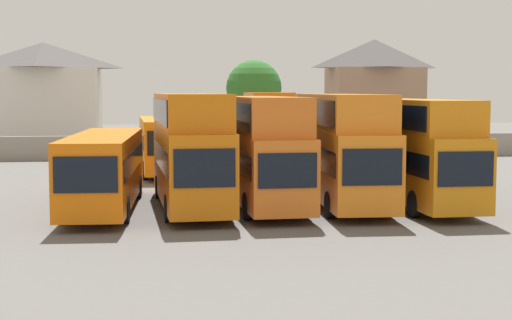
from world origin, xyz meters
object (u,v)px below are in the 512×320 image
(bus_5, at_px, (411,145))
(house_terrace_centre, at_px, (374,92))
(bus_6, at_px, (163,142))
(bus_4, at_px, (342,143))
(bus_9, at_px, (306,140))
(bus_2, at_px, (190,144))
(bus_1, at_px, (104,167))
(bus_8, at_px, (267,127))
(bus_7, at_px, (191,142))
(house_terrace_left, at_px, (44,96))
(tree_left_of_lot, at_px, (254,89))
(bus_3, at_px, (261,145))

(bus_5, relative_size, house_terrace_centre, 1.22)
(bus_5, bearing_deg, bus_6, -143.96)
(bus_4, height_order, bus_9, bus_4)
(bus_2, relative_size, house_terrace_centre, 1.14)
(bus_1, relative_size, bus_8, 1.01)
(bus_6, bearing_deg, bus_7, 91.37)
(bus_8, bearing_deg, bus_5, 20.00)
(bus_5, distance_m, house_terrace_left, 40.08)
(bus_2, height_order, house_terrace_centre, house_terrace_centre)
(bus_7, xyz_separation_m, tree_left_of_lot, (5.50, 12.67, 3.38))
(bus_2, bearing_deg, bus_4, 88.11)
(bus_3, xyz_separation_m, bus_9, (4.87, 14.87, -0.77))
(bus_7, bearing_deg, bus_3, 13.01)
(bus_5, height_order, house_terrace_centre, house_terrace_centre)
(bus_9, xyz_separation_m, tree_left_of_lot, (-1.84, 12.35, 3.34))
(bus_9, bearing_deg, house_terrace_left, -131.25)
(bus_1, xyz_separation_m, tree_left_of_lot, (9.87, 27.42, 3.45))
(bus_6, xyz_separation_m, bus_8, (6.64, 0.51, 0.88))
(bus_9, relative_size, house_terrace_centre, 1.15)
(bus_1, bearing_deg, bus_7, 165.82)
(bus_1, height_order, bus_5, bus_5)
(bus_4, bearing_deg, house_terrace_centre, 163.96)
(bus_1, distance_m, bus_8, 17.73)
(bus_9, xyz_separation_m, house_terrace_left, (-19.04, 19.07, 2.73))
(bus_6, relative_size, bus_9, 0.97)
(bus_2, xyz_separation_m, bus_5, (10.00, 0.17, -0.13))
(bus_4, xyz_separation_m, tree_left_of_lot, (-0.61, 27.36, 2.52))
(bus_6, distance_m, bus_8, 6.72)
(bus_8, bearing_deg, bus_4, 8.29)
(bus_7, bearing_deg, bus_2, 0.73)
(house_terrace_left, bearing_deg, house_terrace_centre, 2.64)
(bus_2, xyz_separation_m, house_terrace_centre, (18.27, 35.59, 2.20))
(bus_6, height_order, bus_7, bus_6)
(bus_5, relative_size, bus_9, 1.06)
(bus_2, xyz_separation_m, bus_4, (6.80, 0.16, -0.01))
(bus_6, xyz_separation_m, bus_7, (1.80, 0.13, -0.01))
(bus_6, distance_m, bus_7, 1.81)
(bus_8, distance_m, house_terrace_left, 25.27)
(bus_9, distance_m, house_terrace_centre, 23.05)
(bus_4, bearing_deg, bus_3, -90.33)
(bus_2, relative_size, tree_left_of_lot, 1.48)
(bus_5, relative_size, bus_6, 1.09)
(bus_9, bearing_deg, bus_7, -83.71)
(bus_3, height_order, bus_8, bus_8)
(bus_2, distance_m, bus_6, 14.78)
(bus_1, bearing_deg, house_terrace_centre, 150.60)
(house_terrace_centre, distance_m, tree_left_of_lot, 14.53)
(bus_1, relative_size, bus_6, 1.09)
(bus_2, height_order, house_terrace_left, house_terrace_left)
(bus_8, bearing_deg, bus_7, -82.11)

